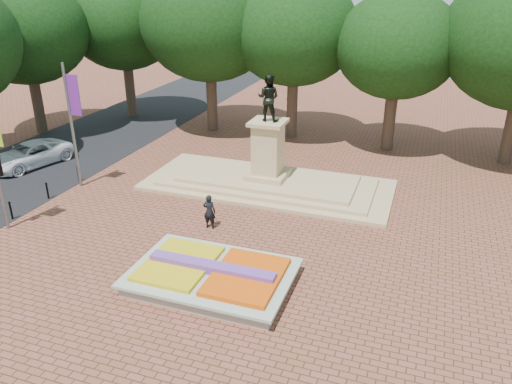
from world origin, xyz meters
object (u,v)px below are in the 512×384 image
(van, at_px, (29,155))
(pedestrian, at_px, (209,211))
(monument, at_px, (268,172))
(flower_bed, at_px, (213,275))

(van, bearing_deg, pedestrian, -0.40)
(monument, height_order, pedestrian, monument)
(flower_bed, height_order, monument, monument)
(flower_bed, bearing_deg, monument, 95.87)
(flower_bed, relative_size, van, 1.19)
(monument, bearing_deg, pedestrian, -100.31)
(flower_bed, distance_m, pedestrian, 4.79)
(flower_bed, bearing_deg, van, 153.41)
(monument, height_order, van, monument)
(flower_bed, xyz_separation_m, pedestrian, (-2.07, 4.29, 0.48))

